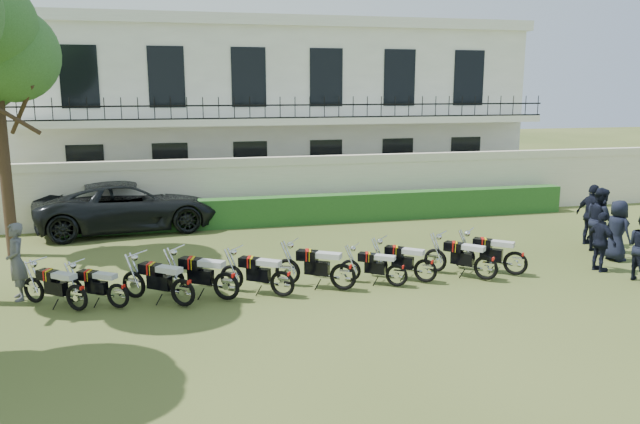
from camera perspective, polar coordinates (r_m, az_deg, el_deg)
The scene contains 20 objects.
ground at distance 15.34m, azimuth 4.17°, elevation -6.74°, with size 100.00×100.00×0.00m, color #3D4B1E.
perimeter_wall at distance 22.61m, azimuth -1.92°, elevation 2.26°, with size 30.00×0.35×2.30m.
hedge at distance 22.19m, azimuth 1.04°, elevation 0.33°, with size 18.00×0.60×1.00m, color #1D4E1C.
building at distance 28.21m, azimuth -4.42°, elevation 9.25°, with size 20.40×9.60×7.40m.
motorcycle_0 at distance 14.42m, azimuth -21.37°, elevation -6.76°, with size 1.53×1.20×1.01m.
motorcycle_1 at distance 14.31m, azimuth -18.01°, elevation -6.78°, with size 1.53×1.01×0.96m.
motorcycle_2 at distance 14.02m, azimuth -12.44°, elevation -6.60°, with size 1.64×1.29×1.08m.
motorcycle_3 at distance 14.23m, azimuth -8.57°, elevation -6.10°, with size 1.79×1.19×1.12m.
motorcycle_4 at distance 14.35m, azimuth -3.46°, elevation -5.98°, with size 1.64×1.17×1.05m.
motorcycle_5 at distance 14.76m, azimuth 2.13°, elevation -5.35°, with size 1.80×1.15×1.12m.
motorcycle_6 at distance 15.17m, azimuth 7.04°, elevation -5.28°, with size 1.47×1.05×0.94m.
motorcycle_7 at distance 15.56m, azimuth 9.63°, elevation -4.80°, with size 1.50×1.25×1.02m.
motorcycle_8 at distance 16.06m, azimuth 14.95°, elevation -4.44°, with size 1.44×1.45×1.06m.
motorcycle_9 at distance 16.68m, azimuth 17.47°, elevation -3.98°, with size 1.55×1.36×1.07m.
suv at distance 21.87m, azimuth -17.05°, elevation 0.54°, with size 2.76×5.98×1.66m, color black.
inspector at distance 15.68m, azimuth -26.00°, elevation -4.10°, with size 0.65×0.43×1.78m, color #5A5A5F.
officer_2 at distance 17.84m, azimuth 24.32°, elevation -2.50°, with size 0.93×0.39×1.58m, color black.
officer_3 at distance 19.13m, azimuth 25.54°, elevation -1.53°, with size 0.83×0.54×1.70m, color black.
officer_4 at distance 19.89m, azimuth 24.25°, elevation -0.67°, with size 0.92×0.72×1.90m, color black.
officer_5 at distance 20.64m, azimuth 23.62°, elevation -0.25°, with size 1.10×0.46×1.87m, color black.
Camera 1 is at (-4.46, -13.87, 4.78)m, focal length 35.00 mm.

